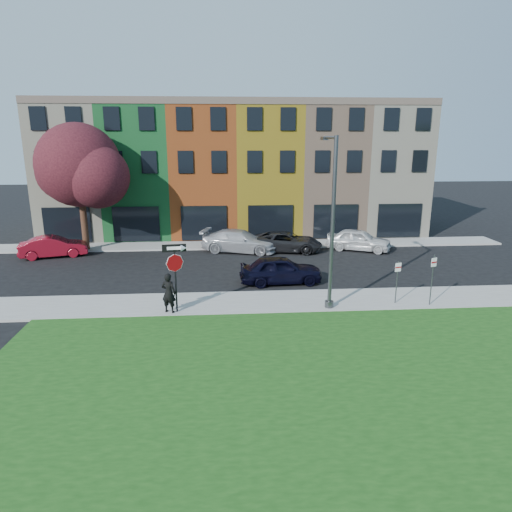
{
  "coord_description": "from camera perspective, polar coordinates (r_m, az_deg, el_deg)",
  "views": [
    {
      "loc": [
        -3.54,
        -17.67,
        7.92
      ],
      "look_at": [
        -1.98,
        4.0,
        2.12
      ],
      "focal_mm": 32.0,
      "sensor_mm": 36.0,
      "label": 1
    }
  ],
  "objects": [
    {
      "name": "sidewalk_near",
      "position": [
        22.8,
        10.25,
        -5.47
      ],
      "size": [
        40.0,
        3.0,
        0.12
      ],
      "primitive_type": "cube",
      "color": "gray",
      "rests_on": "ground"
    },
    {
      "name": "parked_car_red",
      "position": [
        33.21,
        -23.98,
        1.08
      ],
      "size": [
        3.65,
        5.02,
        1.4
      ],
      "primitive_type": "imported",
      "rotation": [
        0.0,
        0.0,
        1.84
      ],
      "color": "maroon",
      "rests_on": "ground"
    },
    {
      "name": "parked_car_silver",
      "position": [
        31.7,
        -2.08,
        1.89
      ],
      "size": [
        4.84,
        6.36,
        1.53
      ],
      "primitive_type": "imported",
      "rotation": [
        0.0,
        0.0,
        1.3
      ],
      "color": "#9F9FA4",
      "rests_on": "ground"
    },
    {
      "name": "street_lamp",
      "position": [
        20.82,
        9.4,
        4.0
      ],
      "size": [
        0.4,
        2.58,
        7.77
      ],
      "rotation": [
        0.0,
        0.0,
        0.03
      ],
      "color": "#444649",
      "rests_on": "sidewalk_near"
    },
    {
      "name": "parked_car_white",
      "position": [
        32.9,
        12.71,
        2.0
      ],
      "size": [
        5.09,
        5.77,
        1.51
      ],
      "primitive_type": "imported",
      "rotation": [
        0.0,
        0.0,
        1.15
      ],
      "color": "silver",
      "rests_on": "ground"
    },
    {
      "name": "rowhouse_block",
      "position": [
        38.98,
        -2.63,
        10.62
      ],
      "size": [
        30.0,
        10.12,
        10.0
      ],
      "color": "#BDB99D",
      "rests_on": "ground"
    },
    {
      "name": "tree_purple",
      "position": [
        33.39,
        -21.07,
        10.31
      ],
      "size": [
        6.7,
        5.87,
        8.61
      ],
      "color": "black",
      "rests_on": "sidewalk_far"
    },
    {
      "name": "stop_sign",
      "position": [
        20.49,
        -10.1,
        -1.02
      ],
      "size": [
        1.05,
        0.16,
        3.16
      ],
      "rotation": [
        0.0,
        0.0,
        0.12
      ],
      "color": "black",
      "rests_on": "sidewalk_near"
    },
    {
      "name": "parking_sign_a",
      "position": [
        22.54,
        17.24,
        -2.51
      ],
      "size": [
        0.31,
        0.12,
        2.07
      ],
      "rotation": [
        0.0,
        0.0,
        0.27
      ],
      "color": "#444649",
      "rests_on": "sidewalk_near"
    },
    {
      "name": "parking_sign_b",
      "position": [
        22.76,
        21.2,
        -2.17
      ],
      "size": [
        0.3,
        0.16,
        2.44
      ],
      "rotation": [
        0.0,
        0.0,
        0.39
      ],
      "color": "#444649",
      "rests_on": "sidewalk_near"
    },
    {
      "name": "sedan_near",
      "position": [
        24.99,
        3.11,
        -1.72
      ],
      "size": [
        2.28,
        4.66,
        1.52
      ],
      "primitive_type": "imported",
      "rotation": [
        0.0,
        0.0,
        1.62
      ],
      "color": "black",
      "rests_on": "ground"
    },
    {
      "name": "parked_car_dark",
      "position": [
        31.89,
        3.84,
        1.8
      ],
      "size": [
        4.19,
        5.82,
        1.37
      ],
      "primitive_type": "imported",
      "rotation": [
        0.0,
        0.0,
        1.37
      ],
      "color": "black",
      "rests_on": "ground"
    },
    {
      "name": "sidewalk_far",
      "position": [
        33.61,
        -3.09,
        1.4
      ],
      "size": [
        40.0,
        2.4,
        0.12
      ],
      "primitive_type": "cube",
      "color": "gray",
      "rests_on": "ground"
    },
    {
      "name": "ground",
      "position": [
        19.69,
        6.67,
        -8.89
      ],
      "size": [
        120.0,
        120.0,
        0.0
      ],
      "primitive_type": "plane",
      "color": "black",
      "rests_on": "ground"
    },
    {
      "name": "man",
      "position": [
        20.9,
        -10.86,
        -4.56
      ],
      "size": [
        0.94,
        0.85,
        1.84
      ],
      "primitive_type": "imported",
      "rotation": [
        0.0,
        0.0,
        2.81
      ],
      "color": "black",
      "rests_on": "sidewalk_near"
    }
  ]
}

